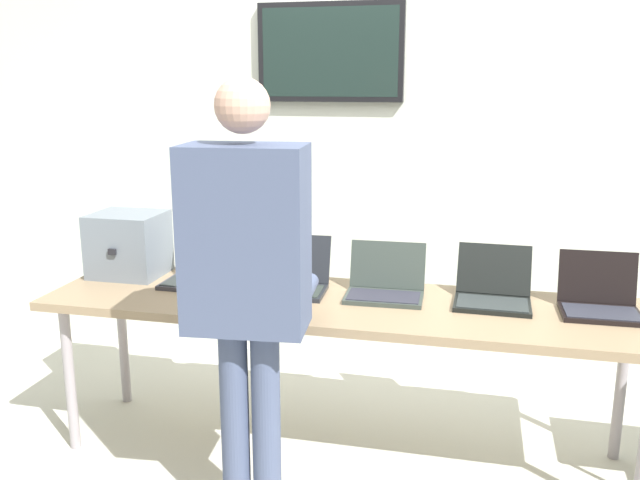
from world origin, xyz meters
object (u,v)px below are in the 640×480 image
(equipment_box, at_px, (129,244))
(laptop_station_1, at_px, (290,278))
(workbench, at_px, (342,312))
(laptop_station_2, at_px, (385,285))
(laptop_station_4, at_px, (599,299))
(laptop_station_3, at_px, (493,291))
(laptop_station_0, at_px, (201,271))
(person, at_px, (247,271))

(equipment_box, relative_size, laptop_station_1, 0.93)
(workbench, bearing_deg, laptop_station_2, 31.16)
(laptop_station_1, bearing_deg, laptop_station_4, 0.03)
(workbench, bearing_deg, laptop_station_3, 11.64)
(laptop_station_4, bearing_deg, laptop_station_3, 175.71)
(laptop_station_3, bearing_deg, workbench, -168.36)
(laptop_station_0, bearing_deg, laptop_station_4, -0.57)
(laptop_station_0, xyz_separation_m, person, (0.51, -0.74, 0.25))
(laptop_station_2, bearing_deg, laptop_station_0, 179.26)
(laptop_station_2, distance_m, laptop_station_3, 0.48)
(equipment_box, distance_m, laptop_station_3, 1.81)
(laptop_station_3, bearing_deg, laptop_station_4, -4.29)
(laptop_station_0, bearing_deg, laptop_station_3, 0.61)
(laptop_station_2, distance_m, laptop_station_4, 0.93)
(workbench, relative_size, person, 1.56)
(laptop_station_0, height_order, laptop_station_3, laptop_station_0)
(laptop_station_0, distance_m, laptop_station_2, 0.92)
(laptop_station_2, xyz_separation_m, laptop_station_4, (0.93, -0.01, 0.00))
(equipment_box, bearing_deg, laptop_station_4, -1.49)
(laptop_station_2, xyz_separation_m, person, (-0.41, -0.73, 0.25))
(person, bearing_deg, laptop_station_0, 124.36)
(workbench, xyz_separation_m, person, (-0.23, -0.62, 0.35))
(laptop_station_0, xyz_separation_m, laptop_station_3, (1.40, 0.01, -0.00))
(workbench, xyz_separation_m, laptop_station_4, (1.11, 0.10, 0.11))
(person, bearing_deg, workbench, 69.84)
(laptop_station_4, xyz_separation_m, person, (-1.34, -0.73, 0.24))
(laptop_station_2, relative_size, laptop_station_3, 0.98)
(laptop_station_0, distance_m, laptop_station_3, 1.40)
(laptop_station_1, xyz_separation_m, laptop_station_2, (0.46, 0.01, -0.00))
(workbench, bearing_deg, person, -110.16)
(laptop_station_4, bearing_deg, laptop_station_1, -179.97)
(workbench, relative_size, laptop_station_2, 7.59)
(equipment_box, relative_size, laptop_station_0, 1.06)
(workbench, height_order, laptop_station_3, laptop_station_3)
(equipment_box, bearing_deg, workbench, -8.07)
(person, bearing_deg, equipment_box, 139.42)
(person, bearing_deg, laptop_station_1, 93.73)
(equipment_box, height_order, laptop_station_2, equipment_box)
(laptop_station_3, bearing_deg, laptop_station_2, -176.83)
(equipment_box, height_order, person, person)
(workbench, height_order, laptop_station_4, laptop_station_4)
(workbench, distance_m, laptop_station_1, 0.31)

